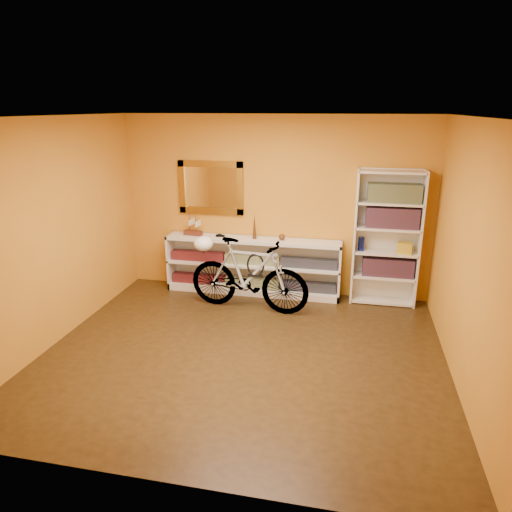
% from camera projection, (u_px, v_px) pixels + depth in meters
% --- Properties ---
extents(floor, '(4.50, 4.00, 0.01)m').
position_uv_depth(floor, '(243.00, 354.00, 5.35)').
color(floor, black).
rests_on(floor, ground).
extents(ceiling, '(4.50, 4.00, 0.01)m').
position_uv_depth(ceiling, '(241.00, 116.00, 4.55)').
color(ceiling, silver).
rests_on(ceiling, ground).
extents(back_wall, '(4.50, 0.01, 2.60)m').
position_uv_depth(back_wall, '(274.00, 207.00, 6.82)').
color(back_wall, '#C0791C').
rests_on(back_wall, ground).
extents(left_wall, '(0.01, 4.00, 2.60)m').
position_uv_depth(left_wall, '(53.00, 233.00, 5.39)').
color(left_wall, '#C0791C').
rests_on(left_wall, ground).
extents(right_wall, '(0.01, 4.00, 2.60)m').
position_uv_depth(right_wall, '(469.00, 258.00, 4.51)').
color(right_wall, '#C0791C').
rests_on(right_wall, ground).
extents(gilt_mirror, '(0.98, 0.06, 0.78)m').
position_uv_depth(gilt_mirror, '(211.00, 188.00, 6.89)').
color(gilt_mirror, '#886118').
rests_on(gilt_mirror, back_wall).
extents(wall_socket, '(0.09, 0.02, 0.09)m').
position_uv_depth(wall_socket, '(333.00, 279.00, 6.94)').
color(wall_socket, silver).
rests_on(wall_socket, back_wall).
extents(console_unit, '(2.60, 0.35, 0.85)m').
position_uv_depth(console_unit, '(253.00, 266.00, 6.96)').
color(console_unit, silver).
rests_on(console_unit, floor).
extents(cd_row_lower, '(2.50, 0.13, 0.14)m').
position_uv_depth(cd_row_lower, '(252.00, 282.00, 7.02)').
color(cd_row_lower, black).
rests_on(cd_row_lower, console_unit).
extents(cd_row_upper, '(2.50, 0.13, 0.14)m').
position_uv_depth(cd_row_upper, '(252.00, 259.00, 6.91)').
color(cd_row_upper, navy).
rests_on(cd_row_upper, console_unit).
extents(model_ship, '(0.29, 0.14, 0.33)m').
position_uv_depth(model_ship, '(193.00, 224.00, 6.96)').
color(model_ship, '#461F13').
rests_on(model_ship, console_unit).
extents(toy_car, '(0.00, 0.00, 0.00)m').
position_uv_depth(toy_car, '(220.00, 237.00, 6.93)').
color(toy_car, black).
rests_on(toy_car, console_unit).
extents(bronze_ornament, '(0.06, 0.06, 0.36)m').
position_uv_depth(bronze_ornament, '(254.00, 227.00, 6.77)').
color(bronze_ornament, '#52331C').
rests_on(bronze_ornament, console_unit).
extents(decorative_orb, '(0.09, 0.09, 0.09)m').
position_uv_depth(decorative_orb, '(282.00, 237.00, 6.73)').
color(decorative_orb, '#52331C').
rests_on(decorative_orb, console_unit).
extents(bookcase, '(0.90, 0.30, 1.90)m').
position_uv_depth(bookcase, '(387.00, 239.00, 6.45)').
color(bookcase, silver).
rests_on(bookcase, floor).
extents(book_row_a, '(0.70, 0.22, 0.26)m').
position_uv_depth(book_row_a, '(388.00, 267.00, 6.57)').
color(book_row_a, maroon).
rests_on(book_row_a, bookcase).
extents(book_row_b, '(0.70, 0.22, 0.28)m').
position_uv_depth(book_row_b, '(392.00, 217.00, 6.35)').
color(book_row_b, maroon).
rests_on(book_row_b, bookcase).
extents(book_row_c, '(0.70, 0.22, 0.25)m').
position_uv_depth(book_row_c, '(394.00, 193.00, 6.25)').
color(book_row_c, '#1A4B5E').
rests_on(book_row_c, bookcase).
extents(travel_mug, '(0.09, 0.09, 0.19)m').
position_uv_depth(travel_mug, '(361.00, 244.00, 6.53)').
color(travel_mug, navy).
rests_on(travel_mug, bookcase).
extents(red_tin, '(0.18, 0.18, 0.19)m').
position_uv_depth(red_tin, '(375.00, 194.00, 6.34)').
color(red_tin, maroon).
rests_on(red_tin, bookcase).
extents(yellow_bag, '(0.22, 0.17, 0.15)m').
position_uv_depth(yellow_bag, '(405.00, 248.00, 6.40)').
color(yellow_bag, gold).
rests_on(yellow_bag, bookcase).
extents(bicycle, '(0.64, 1.76, 1.01)m').
position_uv_depth(bicycle, '(249.00, 275.00, 6.36)').
color(bicycle, silver).
rests_on(bicycle, floor).
extents(helmet, '(0.27, 0.26, 0.20)m').
position_uv_depth(helmet, '(203.00, 244.00, 6.43)').
color(helmet, white).
rests_on(helmet, bicycle).
extents(u_lock, '(0.24, 0.03, 0.24)m').
position_uv_depth(u_lock, '(256.00, 265.00, 6.28)').
color(u_lock, black).
rests_on(u_lock, bicycle).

